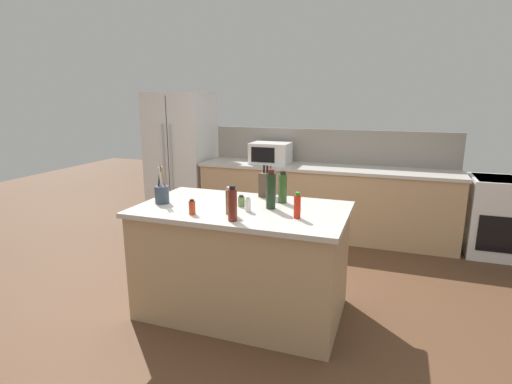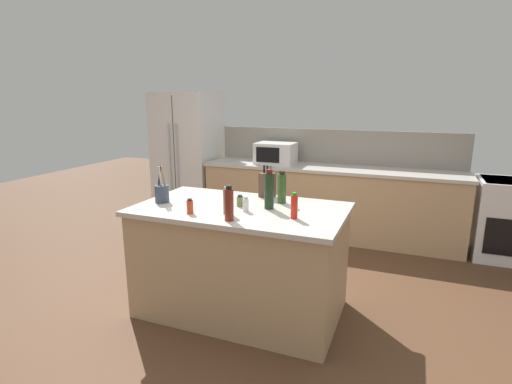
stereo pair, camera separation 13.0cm
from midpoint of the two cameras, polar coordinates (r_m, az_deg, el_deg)
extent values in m
plane|color=brown|center=(3.68, -2.96, -16.43)|extent=(14.00, 14.00, 0.00)
cube|color=tan|center=(5.40, 8.90, -1.51)|extent=(3.33, 0.62, 0.90)
cube|color=beige|center=(5.30, 9.09, 3.40)|extent=(3.37, 0.66, 0.04)
cube|color=gray|center=(5.57, 9.79, 6.46)|extent=(3.33, 0.03, 0.46)
cube|color=tan|center=(3.48, -3.05, -9.98)|extent=(1.67, 0.94, 0.90)
cube|color=beige|center=(3.32, -3.15, -2.51)|extent=(1.73, 1.00, 0.04)
cube|color=white|center=(6.11, -11.22, 4.89)|extent=(0.87, 0.72, 1.89)
cube|color=#2D2D2D|center=(5.80, -13.03, 4.36)|extent=(0.01, 0.00, 1.80)
cylinder|color=#ADB2B7|center=(5.82, -13.63, 4.35)|extent=(0.02, 0.02, 1.04)
cylinder|color=#ADB2B7|center=(5.76, -12.62, 4.31)|extent=(0.02, 0.02, 1.04)
cube|color=white|center=(5.45, 31.22, -3.12)|extent=(0.76, 0.64, 0.92)
cube|color=black|center=(5.17, 31.75, -5.32)|extent=(0.61, 0.01, 0.41)
cube|color=black|center=(5.35, 31.80, 1.51)|extent=(0.68, 0.58, 0.02)
cube|color=white|center=(5.46, 1.41, 5.57)|extent=(0.52, 0.38, 0.28)
cube|color=black|center=(5.29, 0.26, 5.33)|extent=(0.32, 0.01, 0.20)
cube|color=#4C3828|center=(3.62, 0.57, 1.00)|extent=(0.14, 0.12, 0.22)
cylinder|color=black|center=(3.61, 0.11, 3.30)|extent=(0.02, 0.02, 0.07)
cylinder|color=black|center=(3.59, 0.58, 3.26)|extent=(0.02, 0.02, 0.07)
cylinder|color=brown|center=(3.58, 1.04, 3.22)|extent=(0.02, 0.02, 0.07)
cylinder|color=#333D4C|center=(3.52, -14.33, -0.37)|extent=(0.12, 0.12, 0.15)
cylinder|color=olive|center=(3.49, -14.18, 2.12)|extent=(0.01, 0.05, 0.18)
cylinder|color=black|center=(3.50, -14.68, 2.13)|extent=(0.01, 0.05, 0.18)
cylinder|color=#B2B2B7|center=(3.47, -14.59, 2.05)|extent=(0.01, 0.03, 0.18)
cylinder|color=silver|center=(3.18, -2.36, -1.88)|extent=(0.05, 0.05, 0.10)
cylinder|color=#B2B2B7|center=(3.16, -2.37, -0.83)|extent=(0.03, 0.03, 0.02)
cylinder|color=maroon|center=(2.93, -4.65, -1.90)|extent=(0.07, 0.07, 0.24)
cylinder|color=black|center=(2.89, -4.70, 0.63)|extent=(0.04, 0.04, 0.03)
cylinder|color=#2D4C1E|center=(3.42, 2.74, 0.49)|extent=(0.07, 0.07, 0.25)
cylinder|color=black|center=(3.39, 2.77, 2.78)|extent=(0.05, 0.05, 0.03)
cylinder|color=brown|center=(3.10, -5.02, -1.44)|extent=(0.06, 0.06, 0.19)
cylinder|color=#B2B2B7|center=(3.07, -5.06, 0.51)|extent=(0.04, 0.04, 0.02)
cylinder|color=red|center=(3.00, 4.67, -2.10)|extent=(0.05, 0.05, 0.18)
cylinder|color=green|center=(2.97, 4.71, -0.23)|extent=(0.03, 0.03, 0.02)
cylinder|color=#567038|center=(3.32, -3.23, -1.39)|extent=(0.06, 0.06, 0.08)
cylinder|color=black|center=(3.31, -3.24, -0.58)|extent=(0.04, 0.04, 0.02)
cylinder|color=black|center=(3.23, 0.98, 0.11)|extent=(0.08, 0.08, 0.29)
cylinder|color=#4C1919|center=(3.20, 0.99, 2.95)|extent=(0.05, 0.05, 0.03)
cylinder|color=#B73D1E|center=(3.14, -10.29, -2.23)|extent=(0.05, 0.05, 0.11)
cylinder|color=black|center=(3.13, -10.34, -1.17)|extent=(0.03, 0.03, 0.02)
camera|label=1|loc=(0.07, -91.03, -0.25)|focal=28.00mm
camera|label=2|loc=(0.07, 88.97, 0.25)|focal=28.00mm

